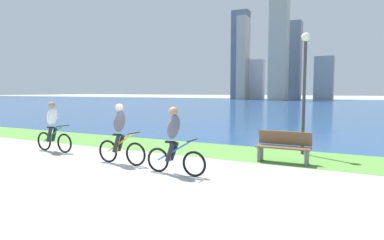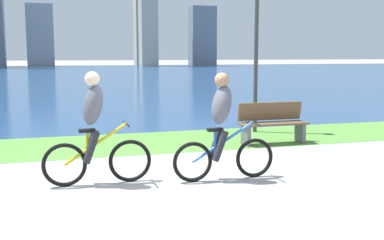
{
  "view_description": "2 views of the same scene",
  "coord_description": "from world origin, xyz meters",
  "views": [
    {
      "loc": [
        4.87,
        -7.05,
        2.05
      ],
      "look_at": [
        0.94,
        0.6,
        1.29
      ],
      "focal_mm": 30.95,
      "sensor_mm": 36.0,
      "label": 1
    },
    {
      "loc": [
        -1.69,
        -6.96,
        1.94
      ],
      "look_at": [
        0.62,
        0.81,
        0.82
      ],
      "focal_mm": 44.73,
      "sensor_mm": 36.0,
      "label": 2
    }
  ],
  "objects": [
    {
      "name": "grass_strip_bayside",
      "position": [
        0.0,
        3.33,
        0.0
      ],
      "size": [
        120.0,
        2.62,
        0.01
      ],
      "primitive_type": "cube",
      "color": "#59933D",
      "rests_on": "ground"
    },
    {
      "name": "cyclist_lead",
      "position": [
        0.83,
        -0.14,
        0.83
      ],
      "size": [
        1.65,
        0.52,
        1.67
      ],
      "color": "black",
      "rests_on": "ground"
    },
    {
      "name": "lamppost_tall",
      "position": [
        3.23,
        3.99,
        2.54
      ],
      "size": [
        0.28,
        0.28,
        3.87
      ],
      "color": "#38383D",
      "rests_on": "ground"
    },
    {
      "name": "bay_water_surface",
      "position": [
        0.0,
        41.73,
        0.0
      ],
      "size": [
        300.0,
        74.19,
        0.0
      ],
      "primitive_type": "cube",
      "color": "navy",
      "rests_on": "ground"
    },
    {
      "name": "ground_plane",
      "position": [
        0.0,
        0.0,
        0.0
      ],
      "size": [
        300.0,
        300.0,
        0.0
      ],
      "primitive_type": "plane",
      "color": "#9E9E99"
    },
    {
      "name": "bench_near_path",
      "position": [
        2.94,
        2.43,
        0.45
      ],
      "size": [
        1.5,
        0.47,
        0.9
      ],
      "color": "brown",
      "rests_on": "ground"
    },
    {
      "name": "city_skyline_far_shore",
      "position": [
        -5.28,
        70.82,
        9.28
      ],
      "size": [
        50.16,
        11.92,
        25.11
      ],
      "color": "slate",
      "rests_on": "ground"
    },
    {
      "name": "cyclist_trailing",
      "position": [
        -1.08,
        0.15,
        0.84
      ],
      "size": [
        1.62,
        0.52,
        1.69
      ],
      "color": "black",
      "rests_on": "ground"
    }
  ]
}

